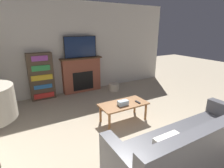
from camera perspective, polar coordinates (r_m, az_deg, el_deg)
name	(u,v)px	position (r m, az deg, el deg)	size (l,w,h in m)	color
wall_back	(84,48)	(5.61, -9.14, 11.55)	(6.09, 0.06, 2.70)	beige
fireplace	(82,75)	(5.56, -9.84, 3.05)	(1.28, 0.28, 1.09)	brown
tv	(81,47)	(5.40, -10.25, 11.82)	(0.99, 0.03, 0.63)	black
couch	(190,151)	(2.82, 24.15, -19.22)	(2.35, 0.85, 0.91)	#4C4C51
coffee_table	(123,106)	(3.77, 3.78, -7.08)	(1.03, 0.52, 0.41)	brown
tissue_box	(123,103)	(3.65, 3.61, -6.17)	(0.22, 0.12, 0.10)	silver
remote_control	(138,102)	(3.82, 8.40, -5.84)	(0.04, 0.15, 0.02)	black
bookshelf	(41,76)	(5.25, -22.09, 2.30)	(0.66, 0.29, 1.31)	#4C3D2D
storage_basket	(114,87)	(5.68, 0.63, -0.95)	(0.35, 0.35, 0.23)	#BCB29E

